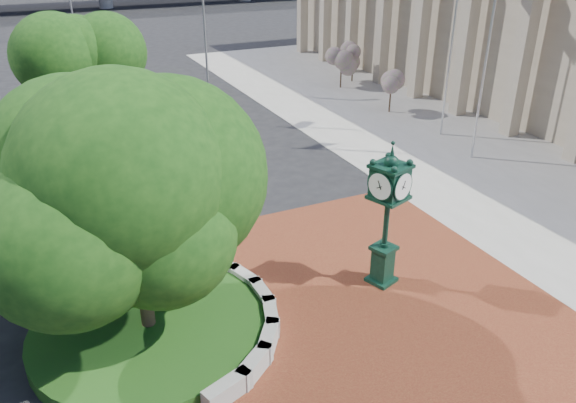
# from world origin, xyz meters

# --- Properties ---
(ground) EXTENTS (200.00, 200.00, 0.00)m
(ground) POSITION_xyz_m (0.00, 0.00, 0.00)
(ground) COLOR black
(ground) RESTS_ON ground
(plaza) EXTENTS (12.00, 12.00, 0.04)m
(plaza) POSITION_xyz_m (0.00, -1.00, 0.02)
(plaza) COLOR maroon
(plaza) RESTS_ON ground
(sidewalk) EXTENTS (20.00, 50.00, 0.04)m
(sidewalk) POSITION_xyz_m (16.00, 10.00, 0.02)
(sidewalk) COLOR #9E9B93
(sidewalk) RESTS_ON ground
(planter_wall) EXTENTS (2.96, 6.77, 0.54)m
(planter_wall) POSITION_xyz_m (-2.71, -0.00, 0.27)
(planter_wall) COLOR #9E9B93
(planter_wall) RESTS_ON ground
(grass_bed) EXTENTS (6.10, 6.10, 0.40)m
(grass_bed) POSITION_xyz_m (-5.00, 0.00, 0.20)
(grass_bed) COLOR #1A4413
(grass_bed) RESTS_ON ground
(civic_building) EXTENTS (17.35, 44.00, 8.60)m
(civic_building) POSITION_xyz_m (23.60, 12.00, 4.33)
(civic_building) COLOR tan
(civic_building) RESTS_ON ground
(tree_planter) EXTENTS (5.20, 5.20, 6.33)m
(tree_planter) POSITION_xyz_m (-5.00, 0.00, 3.72)
(tree_planter) COLOR #38281C
(tree_planter) RESTS_ON ground
(tree_street) EXTENTS (4.40, 4.40, 5.45)m
(tree_street) POSITION_xyz_m (-4.00, 18.00, 3.24)
(tree_street) COLOR #38281C
(tree_street) RESTS_ON ground
(post_clock) EXTENTS (1.14, 1.14, 4.46)m
(post_clock) POSITION_xyz_m (1.92, -0.52, 2.45)
(post_clock) COLOR black
(post_clock) RESTS_ON ground
(parked_car) EXTENTS (2.79, 4.92, 1.58)m
(parked_car) POSITION_xyz_m (0.06, 36.83, 0.79)
(parked_car) COLOR #510B16
(parked_car) RESTS_ON ground
(flagpole_a) EXTENTS (1.47, 0.23, 9.41)m
(flagpole_a) POSITION_xyz_m (11.50, 6.30, 4.82)
(flagpole_a) COLOR silver
(flagpole_a) RESTS_ON ground
(flagpole_b) EXTENTS (1.41, 0.71, 9.60)m
(flagpole_b) POSITION_xyz_m (12.31, 9.51, 4.92)
(flagpole_b) COLOR silver
(flagpole_b) RESTS_ON ground
(street_lamp_near) EXTENTS (1.75, 0.75, 8.08)m
(street_lamp_near) POSITION_xyz_m (4.29, 23.00, 4.74)
(street_lamp_near) COLOR slate
(street_lamp_near) RESTS_ON ground
(shrub_near) EXTENTS (1.20, 1.20, 2.20)m
(shrub_near) POSITION_xyz_m (12.16, 13.98, 1.59)
(shrub_near) COLOR #38281C
(shrub_near) RESTS_ON ground
(shrub_mid) EXTENTS (1.20, 1.20, 2.20)m
(shrub_mid) POSITION_xyz_m (12.39, 20.03, 1.59)
(shrub_mid) COLOR #38281C
(shrub_mid) RESTS_ON ground
(shrub_far) EXTENTS (1.20, 1.20, 2.20)m
(shrub_far) POSITION_xyz_m (13.98, 21.17, 1.59)
(shrub_far) COLOR #38281C
(shrub_far) RESTS_ON ground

